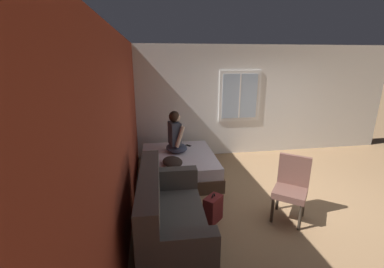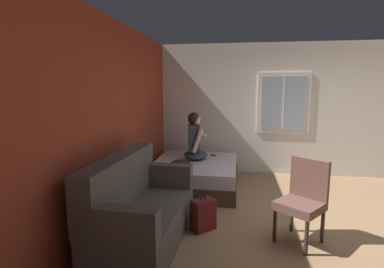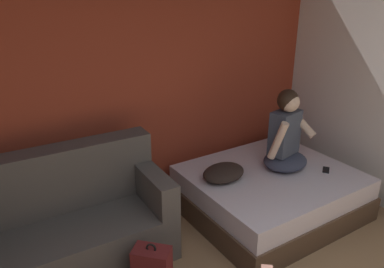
# 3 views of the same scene
# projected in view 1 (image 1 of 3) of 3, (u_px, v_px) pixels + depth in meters

# --- Properties ---
(ground_plane) EXTENTS (40.00, 40.00, 0.00)m
(ground_plane) POSITION_uv_depth(u_px,v_px,m) (304.00, 200.00, 4.48)
(ground_plane) COLOR #93704C
(wall_back_accent) EXTENTS (9.91, 0.16, 2.70)m
(wall_back_accent) POSITION_uv_depth(u_px,v_px,m) (121.00, 134.00, 3.63)
(wall_back_accent) COLOR #993823
(wall_back_accent) RESTS_ON ground
(wall_side_with_window) EXTENTS (0.19, 7.25, 2.70)m
(wall_side_with_window) POSITION_uv_depth(u_px,v_px,m) (253.00, 101.00, 6.49)
(wall_side_with_window) COLOR silver
(wall_side_with_window) RESTS_ON ground
(bed) EXTENTS (1.74, 1.51, 0.48)m
(bed) POSITION_uv_depth(u_px,v_px,m) (179.00, 166.00, 5.33)
(bed) COLOR #4C3828
(bed) RESTS_ON ground
(couch) EXTENTS (1.73, 0.88, 1.04)m
(couch) POSITION_uv_depth(u_px,v_px,m) (168.00, 220.00, 3.29)
(couch) COLOR #514C47
(couch) RESTS_ON ground
(side_chair) EXTENTS (0.65, 0.65, 0.98)m
(side_chair) POSITION_uv_depth(u_px,v_px,m) (291.00, 186.00, 3.88)
(side_chair) COLOR #382D23
(side_chair) RESTS_ON ground
(person_seated) EXTENTS (0.60, 0.54, 0.88)m
(person_seated) POSITION_uv_depth(u_px,v_px,m) (176.00, 135.00, 5.35)
(person_seated) COLOR #383D51
(person_seated) RESTS_ON bed
(backpack) EXTENTS (0.35, 0.35, 0.46)m
(backpack) POSITION_uv_depth(u_px,v_px,m) (212.00, 209.00, 3.88)
(backpack) COLOR maroon
(backpack) RESTS_ON ground
(throw_pillow) EXTENTS (0.54, 0.44, 0.14)m
(throw_pillow) POSITION_uv_depth(u_px,v_px,m) (172.00, 162.00, 4.73)
(throw_pillow) COLOR #2D231E
(throw_pillow) RESTS_ON bed
(cell_phone) EXTENTS (0.16, 0.14, 0.01)m
(cell_phone) POSITION_uv_depth(u_px,v_px,m) (188.00, 145.00, 5.81)
(cell_phone) COLOR black
(cell_phone) RESTS_ON bed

